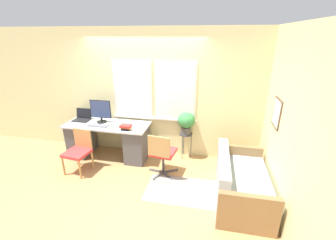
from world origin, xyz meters
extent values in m
plane|color=tan|center=(0.00, 0.00, 0.00)|extent=(14.00, 14.00, 0.00)
cube|color=beige|center=(0.00, 0.78, 1.35)|extent=(9.00, 0.06, 2.70)
cube|color=silver|center=(-0.27, 0.75, 1.43)|extent=(0.86, 0.02, 1.24)
cube|color=white|center=(-0.27, 0.74, 1.43)|extent=(0.79, 0.01, 1.17)
cube|color=silver|center=(0.66, 0.75, 1.43)|extent=(0.86, 0.02, 1.24)
cube|color=white|center=(0.66, 0.74, 1.43)|extent=(0.79, 0.01, 1.17)
cube|color=silver|center=(0.20, 0.75, 0.83)|extent=(1.83, 0.11, 0.04)
cube|color=beige|center=(2.48, 0.00, 1.35)|extent=(0.06, 9.00, 2.70)
cube|color=brown|center=(2.44, -0.06, 1.37)|extent=(0.02, 0.40, 0.46)
cube|color=silver|center=(2.43, -0.06, 1.37)|extent=(0.01, 0.35, 0.41)
cube|color=#B2B7BC|center=(-0.74, 0.35, 0.75)|extent=(1.78, 0.70, 0.03)
cube|color=#4C4C51|center=(-1.39, 0.35, 0.37)|extent=(0.40, 0.62, 0.73)
cube|color=#4C4C51|center=(-0.09, 0.35, 0.37)|extent=(0.40, 0.62, 0.73)
cube|color=black|center=(-1.38, 0.42, 0.77)|extent=(0.36, 0.22, 0.02)
cube|color=black|center=(-1.38, 0.56, 0.89)|extent=(0.36, 0.05, 0.22)
cube|color=black|center=(-1.38, 0.55, 0.89)|extent=(0.32, 0.04, 0.19)
cylinder|color=black|center=(-0.90, 0.43, 0.77)|extent=(0.21, 0.21, 0.02)
cylinder|color=black|center=(-0.90, 0.43, 0.83)|extent=(0.04, 0.04, 0.10)
cube|color=black|center=(-0.90, 0.44, 1.06)|extent=(0.46, 0.02, 0.39)
cube|color=navy|center=(-0.90, 0.42, 1.06)|extent=(0.43, 0.01, 0.36)
cube|color=slate|center=(-0.87, 0.21, 0.77)|extent=(0.44, 0.14, 0.02)
ellipsoid|color=silver|center=(-0.58, 0.21, 0.78)|extent=(0.04, 0.07, 0.03)
cube|color=black|center=(-0.24, 0.14, 0.78)|extent=(0.16, 0.13, 0.04)
cube|color=orange|center=(-0.23, 0.15, 0.81)|extent=(0.21, 0.11, 0.03)
cube|color=red|center=(-0.23, 0.14, 0.85)|extent=(0.22, 0.16, 0.04)
cylinder|color=#B2844C|center=(-1.28, -0.50, 0.20)|extent=(0.04, 0.04, 0.41)
cylinder|color=#B2844C|center=(-0.90, -0.55, 0.20)|extent=(0.04, 0.04, 0.41)
cylinder|color=#B2844C|center=(-1.23, -0.13, 0.20)|extent=(0.04, 0.04, 0.41)
cylinder|color=#B2844C|center=(-0.86, -0.17, 0.20)|extent=(0.04, 0.04, 0.41)
cube|color=red|center=(-1.07, -0.34, 0.41)|extent=(0.48, 0.46, 0.06)
cube|color=#B2844C|center=(-1.04, -0.12, 0.63)|extent=(0.39, 0.08, 0.38)
cube|color=#47474C|center=(0.43, -0.04, 0.01)|extent=(0.30, 0.07, 0.03)
cube|color=#47474C|center=(0.51, -0.19, 0.01)|extent=(0.16, 0.28, 0.03)
cube|color=#47474C|center=(0.68, -0.16, 0.01)|extent=(0.24, 0.23, 0.03)
cube|color=#47474C|center=(0.71, 0.01, 0.01)|extent=(0.28, 0.17, 0.03)
cube|color=#47474C|center=(0.55, 0.09, 0.01)|extent=(0.09, 0.30, 0.03)
cylinder|color=#333338|center=(0.57, -0.06, 0.23)|extent=(0.04, 0.04, 0.41)
cube|color=red|center=(0.57, -0.06, 0.47)|extent=(0.49, 0.47, 0.06)
cube|color=#B2844C|center=(0.54, -0.28, 0.69)|extent=(0.41, 0.09, 0.38)
cube|color=#9EA8B2|center=(1.99, -0.51, 0.22)|extent=(0.80, 1.31, 0.43)
cube|color=#9EA8B2|center=(1.66, -0.51, 0.59)|extent=(0.16, 1.31, 0.32)
cube|color=olive|center=(1.99, -1.20, 0.31)|extent=(0.80, 0.09, 0.61)
cube|color=olive|center=(1.99, 0.19, 0.31)|extent=(0.80, 0.09, 0.61)
cylinder|color=#333338|center=(0.91, 0.64, 0.56)|extent=(0.28, 0.28, 0.02)
cylinder|color=#333338|center=(1.03, 0.64, 0.27)|extent=(0.01, 0.01, 0.55)
cylinder|color=#333338|center=(0.86, 0.74, 0.27)|extent=(0.01, 0.01, 0.55)
cylinder|color=#333338|center=(0.86, 0.54, 0.27)|extent=(0.01, 0.01, 0.55)
cylinder|color=#514C47|center=(0.91, 0.64, 0.64)|extent=(0.20, 0.20, 0.15)
ellipsoid|color=#388442|center=(0.91, 0.64, 0.87)|extent=(0.36, 0.36, 0.32)
cube|color=gray|center=(1.10, -0.51, 0.00)|extent=(1.43, 0.79, 0.01)
cube|color=white|center=(1.10, -0.74, 0.01)|extent=(1.40, 0.06, 0.00)
cube|color=white|center=(1.10, -0.51, 0.01)|extent=(1.40, 0.06, 0.00)
cube|color=white|center=(1.10, -0.29, 0.01)|extent=(1.40, 0.06, 0.00)
camera|label=1|loc=(1.42, -3.71, 2.54)|focal=24.00mm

